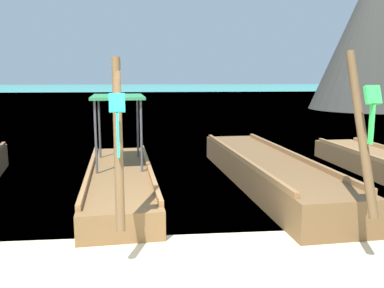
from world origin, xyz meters
name	(u,v)px	position (x,y,z in m)	size (l,w,h in m)	color
ground	(217,270)	(0.00, 0.00, 0.00)	(120.00, 120.00, 0.00)	beige
sea_water	(156,92)	(0.00, 61.21, 0.00)	(120.00, 120.00, 0.00)	#2DB29E
longtail_boat_turquoise_ribbon	(120,178)	(-1.48, 3.68, 0.32)	(1.74, 6.29, 2.70)	brown
longtail_boat_green_ribbon	(266,171)	(1.76, 3.97, 0.33)	(1.80, 7.44, 2.79)	brown
karst_rock	(377,37)	(15.76, 24.33, 5.27)	(9.77, 8.83, 11.05)	#383833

